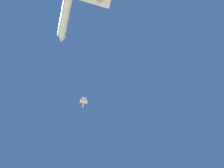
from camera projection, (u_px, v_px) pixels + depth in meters
chase_jet_left_wing at (83, 103)px, 217.60m from camera, size 15.01×9.23×4.00m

